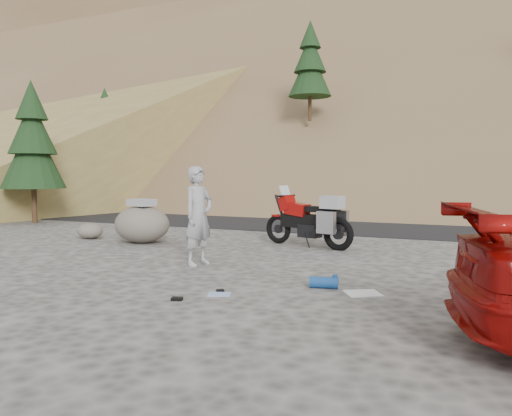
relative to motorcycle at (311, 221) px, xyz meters
The scene contains 15 objects.
ground 3.13m from the motorcycle, 87.18° to the right, with size 140.00×140.00×0.00m, color #474541.
road 5.97m from the motorcycle, 88.54° to the left, with size 120.00×7.00×0.05m, color black.
hillside 39.23m from the motorcycle, 89.84° to the left, with size 120.00×73.00×46.72m.
conifer_verge 11.17m from the motorcycle, behind, with size 2.20×2.20×5.04m.
motorcycle is the anchor object (origin of this frame).
man 3.41m from the motorcycle, 110.70° to the right, with size 0.69×0.45×1.89m, color #9A9BA0.
boulder 4.26m from the motorcycle, 164.94° to the right, with size 1.79×1.67×1.11m.
small_rock 6.01m from the motorcycle, 169.96° to the right, with size 0.82×0.76×0.42m.
gear_white_cloth 4.69m from the motorcycle, 61.84° to the right, with size 0.49×0.43×0.02m, color white.
gear_blue_mat 4.32m from the motorcycle, 68.52° to the right, with size 0.17×0.17×0.43m, color navy.
gear_bottle 4.34m from the motorcycle, 66.30° to the right, with size 0.08×0.08×0.21m, color navy.
gear_funnel 5.84m from the motorcycle, 47.26° to the right, with size 0.13×0.13×0.17m, color #B02E0B.
gear_glove_a 5.59m from the motorcycle, 90.36° to the right, with size 0.15×0.11×0.04m, color black.
gear_glove_b 4.92m from the motorcycle, 86.95° to the right, with size 0.11×0.08×0.04m, color black.
gear_blue_cloth 5.08m from the motorcycle, 86.20° to the right, with size 0.33×0.24×0.01m, color #8FA9DD.
Camera 1 is at (3.67, -8.14, 1.73)m, focal length 35.00 mm.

